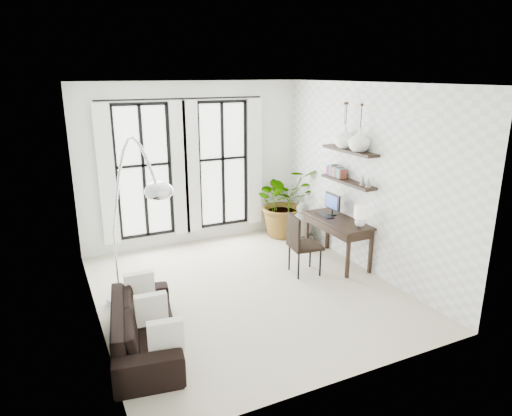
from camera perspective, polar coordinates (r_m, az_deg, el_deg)
floor at (r=7.42m, az=-1.20°, el=-10.21°), size 5.00×5.00×0.00m
ceiling at (r=6.63m, az=-1.38°, el=15.32°), size 5.00×5.00×0.00m
wall_left at (r=6.30m, az=-20.26°, el=-0.55°), size 0.00×5.00×5.00m
wall_right at (r=8.02m, az=13.56°, el=3.54°), size 0.00×5.00×5.00m
wall_back at (r=9.13m, az=-7.80°, el=5.41°), size 4.50×0.00×4.50m
windows at (r=9.01m, az=-8.87°, el=4.96°), size 3.26×0.13×2.65m
wall_shelves at (r=8.17m, az=11.32°, el=4.84°), size 0.25×1.30×0.60m
sofa at (r=6.09m, az=-13.78°, el=-14.09°), size 1.09×2.08×0.58m
throw_pillows at (r=6.00m, az=-12.97°, el=-12.20°), size 0.40×1.52×0.40m
plant at (r=9.61m, az=3.64°, el=0.84°), size 1.34×1.17×1.49m
desk at (r=8.26m, az=10.36°, el=-1.91°), size 0.59×1.40×1.22m
desk_chair at (r=7.79m, az=5.52°, el=-4.10°), size 0.56×0.56×1.06m
arc_lamp at (r=6.09m, az=-15.28°, el=3.16°), size 0.77×1.63×2.59m
buddha at (r=9.25m, az=5.78°, el=-2.31°), size 0.48×0.48×0.87m
vase_a at (r=7.86m, az=12.81°, el=8.28°), size 0.37×0.37×0.38m
vase_b at (r=8.17m, az=11.07°, el=8.69°), size 0.37×0.37×0.38m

